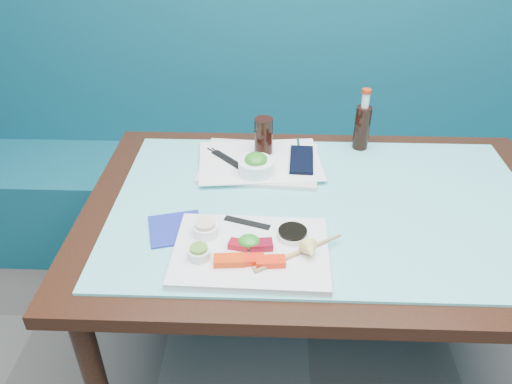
{
  "coord_description": "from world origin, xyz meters",
  "views": [
    {
      "loc": [
        -0.16,
        0.26,
        1.59
      ],
      "look_at": [
        -0.2,
        1.44,
        0.8
      ],
      "focal_mm": 35.0,
      "sensor_mm": 36.0,
      "label": 1
    }
  ],
  "objects_px": {
    "blue_napkin": "(176,229)",
    "seaweed_bowl": "(256,167)",
    "dining_table": "(322,228)",
    "serving_tray": "(260,163)",
    "booth_bench": "(305,167)",
    "sashimi_plate": "(251,252)",
    "cola_bottle_body": "(362,128)",
    "cola_glass": "(264,136)"
  },
  "relations": [
    {
      "from": "sashimi_plate",
      "to": "seaweed_bowl",
      "type": "xyz_separation_m",
      "value": [
        -0.0,
        0.37,
        0.03
      ]
    },
    {
      "from": "cola_glass",
      "to": "cola_bottle_body",
      "type": "height_order",
      "value": "cola_bottle_body"
    },
    {
      "from": "blue_napkin",
      "to": "dining_table",
      "type": "bearing_deg",
      "value": 18.18
    },
    {
      "from": "dining_table",
      "to": "cola_bottle_body",
      "type": "bearing_deg",
      "value": 66.87
    },
    {
      "from": "serving_tray",
      "to": "cola_glass",
      "type": "height_order",
      "value": "cola_glass"
    },
    {
      "from": "sashimi_plate",
      "to": "cola_bottle_body",
      "type": "bearing_deg",
      "value": 59.92
    },
    {
      "from": "blue_napkin",
      "to": "cola_bottle_body",
      "type": "bearing_deg",
      "value": 40.62
    },
    {
      "from": "blue_napkin",
      "to": "serving_tray",
      "type": "bearing_deg",
      "value": 58.15
    },
    {
      "from": "booth_bench",
      "to": "blue_napkin",
      "type": "height_order",
      "value": "booth_bench"
    },
    {
      "from": "seaweed_bowl",
      "to": "cola_bottle_body",
      "type": "xyz_separation_m",
      "value": [
        0.35,
        0.2,
        0.04
      ]
    },
    {
      "from": "booth_bench",
      "to": "serving_tray",
      "type": "distance_m",
      "value": 0.76
    },
    {
      "from": "seaweed_bowl",
      "to": "cola_glass",
      "type": "relative_size",
      "value": 0.89
    },
    {
      "from": "dining_table",
      "to": "blue_napkin",
      "type": "relative_size",
      "value": 10.0
    },
    {
      "from": "serving_tray",
      "to": "dining_table",
      "type": "bearing_deg",
      "value": -43.54
    },
    {
      "from": "blue_napkin",
      "to": "seaweed_bowl",
      "type": "bearing_deg",
      "value": 52.96
    },
    {
      "from": "sashimi_plate",
      "to": "serving_tray",
      "type": "relative_size",
      "value": 1.04
    },
    {
      "from": "cola_glass",
      "to": "cola_bottle_body",
      "type": "bearing_deg",
      "value": 12.68
    },
    {
      "from": "serving_tray",
      "to": "cola_glass",
      "type": "distance_m",
      "value": 0.09
    },
    {
      "from": "cola_glass",
      "to": "cola_bottle_body",
      "type": "xyz_separation_m",
      "value": [
        0.33,
        0.07,
        -0.0
      ]
    },
    {
      "from": "booth_bench",
      "to": "sashimi_plate",
      "type": "distance_m",
      "value": 1.16
    },
    {
      "from": "serving_tray",
      "to": "cola_glass",
      "type": "xyz_separation_m",
      "value": [
        0.01,
        0.05,
        0.07
      ]
    },
    {
      "from": "serving_tray",
      "to": "sashimi_plate",
      "type": "bearing_deg",
      "value": -86.95
    },
    {
      "from": "dining_table",
      "to": "cola_glass",
      "type": "xyz_separation_m",
      "value": [
        -0.18,
        0.27,
        0.17
      ]
    },
    {
      "from": "sashimi_plate",
      "to": "cola_bottle_body",
      "type": "distance_m",
      "value": 0.68
    },
    {
      "from": "seaweed_bowl",
      "to": "blue_napkin",
      "type": "height_order",
      "value": "seaweed_bowl"
    },
    {
      "from": "cola_bottle_body",
      "to": "cola_glass",
      "type": "bearing_deg",
      "value": -167.32
    },
    {
      "from": "dining_table",
      "to": "blue_napkin",
      "type": "xyz_separation_m",
      "value": [
        -0.41,
        -0.14,
        0.09
      ]
    },
    {
      "from": "sashimi_plate",
      "to": "serving_tray",
      "type": "xyz_separation_m",
      "value": [
        0.01,
        0.45,
        -0.0
      ]
    },
    {
      "from": "dining_table",
      "to": "sashimi_plate",
      "type": "bearing_deg",
      "value": -131.35
    },
    {
      "from": "cola_glass",
      "to": "cola_bottle_body",
      "type": "relative_size",
      "value": 0.83
    },
    {
      "from": "dining_table",
      "to": "serving_tray",
      "type": "relative_size",
      "value": 3.75
    },
    {
      "from": "serving_tray",
      "to": "cola_bottle_body",
      "type": "bearing_deg",
      "value": 25.01
    },
    {
      "from": "booth_bench",
      "to": "cola_glass",
      "type": "xyz_separation_m",
      "value": [
        -0.18,
        -0.57,
        0.46
      ]
    },
    {
      "from": "serving_tray",
      "to": "seaweed_bowl",
      "type": "bearing_deg",
      "value": -93.37
    },
    {
      "from": "seaweed_bowl",
      "to": "cola_glass",
      "type": "height_order",
      "value": "cola_glass"
    },
    {
      "from": "serving_tray",
      "to": "blue_napkin",
      "type": "bearing_deg",
      "value": -117.63
    },
    {
      "from": "dining_table",
      "to": "serving_tray",
      "type": "bearing_deg",
      "value": 132.24
    },
    {
      "from": "dining_table",
      "to": "blue_napkin",
      "type": "distance_m",
      "value": 0.44
    },
    {
      "from": "booth_bench",
      "to": "seaweed_bowl",
      "type": "xyz_separation_m",
      "value": [
        -0.2,
        -0.7,
        0.42
      ]
    },
    {
      "from": "cola_glass",
      "to": "serving_tray",
      "type": "bearing_deg",
      "value": -100.3
    },
    {
      "from": "cola_bottle_body",
      "to": "serving_tray",
      "type": "bearing_deg",
      "value": -159.21
    },
    {
      "from": "booth_bench",
      "to": "sashimi_plate",
      "type": "bearing_deg",
      "value": -100.77
    }
  ]
}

